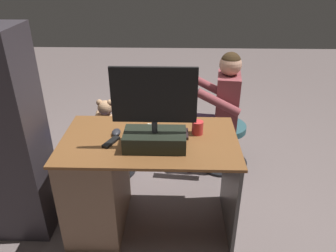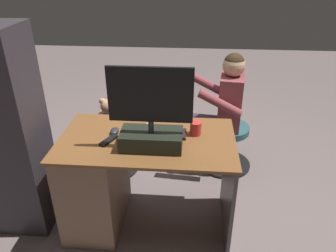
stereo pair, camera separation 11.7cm
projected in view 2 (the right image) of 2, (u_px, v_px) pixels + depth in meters
The scene contains 13 objects.
ground_plane at pixel (155, 190), 2.91m from camera, with size 10.00×10.00×0.00m, color slate.
desk at pixel (106, 178), 2.41m from camera, with size 1.21×0.70×0.75m.
monitor at pixel (151, 124), 2.06m from camera, with size 0.52×0.22×0.54m.
keyboard at pixel (156, 133), 2.27m from camera, with size 0.42×0.14×0.02m, color black.
computer_mouse at pixel (115, 131), 2.28m from camera, with size 0.06×0.10×0.04m, color #292930.
cup at pixel (196, 128), 2.25m from camera, with size 0.08×0.08×0.09m, color red.
tv_remote at pixel (109, 140), 2.18m from camera, with size 0.04×0.15×0.02m, color black.
notebook_binder at pixel (152, 136), 2.22m from camera, with size 0.22×0.30×0.02m, color beige.
office_chair_teddy at pixel (112, 145), 3.09m from camera, with size 0.49×0.49×0.44m.
teddy_bear at pixel (109, 115), 2.95m from camera, with size 0.22×0.22×0.31m.
visitor_chair at pixel (226, 143), 3.15m from camera, with size 0.50×0.50×0.44m.
person at pixel (222, 103), 2.95m from camera, with size 0.52×0.52×1.13m.
equipment_rack at pixel (9, 136), 2.25m from camera, with size 0.44×0.36×1.51m, color #302B30.
Camera 2 is at (-0.30, 2.29, 1.87)m, focal length 34.77 mm.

